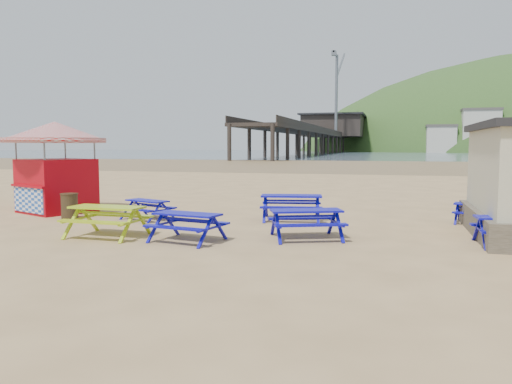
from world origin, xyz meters
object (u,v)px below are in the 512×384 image
(picnic_table_blue_b, at_px, (291,208))
(picnic_table_yellow, at_px, (107,221))
(litter_bin, at_px, (69,206))
(picnic_table_blue_a, at_px, (147,210))
(ice_cream_kiosk, at_px, (56,155))

(picnic_table_blue_b, relative_size, picnic_table_yellow, 1.11)
(picnic_table_blue_b, xyz_separation_m, litter_bin, (-7.46, -1.68, 0.02))
(picnic_table_blue_b, height_order, picnic_table_yellow, picnic_table_blue_b)
(picnic_table_blue_a, relative_size, picnic_table_blue_b, 0.84)
(litter_bin, bearing_deg, ice_cream_kiosk, 138.00)
(picnic_table_blue_b, distance_m, picnic_table_yellow, 6.14)
(picnic_table_blue_a, distance_m, ice_cream_kiosk, 4.65)
(picnic_table_blue_a, bearing_deg, litter_bin, -148.00)
(picnic_table_yellow, bearing_deg, picnic_table_blue_a, 99.97)
(picnic_table_yellow, relative_size, ice_cream_kiosk, 0.41)
(picnic_table_blue_a, distance_m, litter_bin, 2.74)
(picnic_table_blue_b, bearing_deg, picnic_table_yellow, -145.08)
(litter_bin, bearing_deg, picnic_table_yellow, -40.51)
(picnic_table_yellow, bearing_deg, litter_bin, 141.17)
(picnic_table_blue_b, xyz_separation_m, ice_cream_kiosk, (-8.97, -0.32, 1.72))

